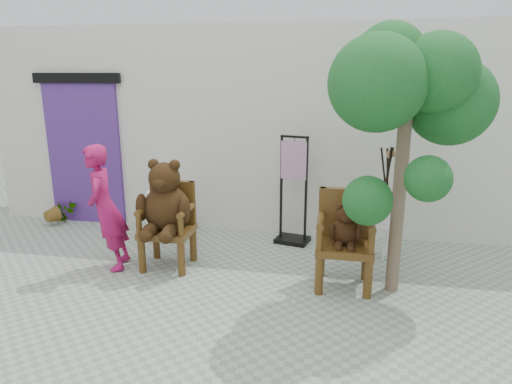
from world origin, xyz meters
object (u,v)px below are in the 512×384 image
person (106,208)px  chair_big (166,208)px  display_stand (293,202)px  tree (407,87)px  chair_small (345,233)px  cafe_table (169,208)px  stool_bucket (382,210)px

person → chair_big: bearing=88.6°
chair_big → display_stand: 1.81m
chair_big → tree: (2.66, -0.15, 1.44)m
tree → person: bearing=-179.7°
chair_small → cafe_table: (-2.48, 1.08, -0.18)m
person → display_stand: person is taller
chair_small → stool_bucket: size_ratio=0.74×
chair_small → cafe_table: chair_small is taller
person → tree: bearing=75.2°
chair_small → person: person is taller
chair_small → tree: size_ratio=0.38×
tree → chair_small: bearing=176.4°
chair_big → tree: 3.03m
cafe_table → display_stand: bearing=4.5°
cafe_table → stool_bucket: 2.95m
display_stand → stool_bucket: 1.21m
cafe_table → chair_big: bearing=-69.9°
display_stand → chair_big: bearing=-129.7°
person → cafe_table: bearing=147.9°
cafe_table → stool_bucket: (2.94, -0.19, 0.20)m
chair_small → person: bearing=-179.0°
person → tree: tree is taller
person → display_stand: bearing=105.7°
chair_small → tree: tree is taller
stool_bucket → tree: 1.81m
chair_big → person: (-0.70, -0.17, 0.01)m
person → tree: (3.35, 0.02, 1.43)m
stool_bucket → chair_small: bearing=-117.6°
tree → cafe_table: bearing=159.7°
person → stool_bucket: (3.29, 0.94, -0.12)m
chair_big → tree: bearing=-3.3°
chair_small → chair_big: bearing=176.8°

